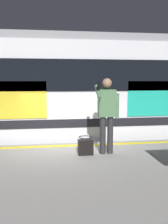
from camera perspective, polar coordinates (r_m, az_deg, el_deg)
The scene contains 8 objects.
ground_plane at distance 7.51m, azimuth -3.62°, elevation -15.42°, with size 23.55×23.55×0.00m, color #3D3D3F.
platform at distance 5.09m, azimuth -1.32°, elevation -19.88°, with size 14.69×4.82×1.14m, color gray.
safety_line at distance 6.86m, azimuth -3.49°, elevation -7.51°, with size 14.40×0.16×0.01m, color yellow.
track_rail_near at distance 8.54m, azimuth -4.26°, elevation -12.01°, with size 19.10×0.08×0.16m, color slate.
track_rail_far at distance 9.90m, azimuth -4.85°, elevation -9.28°, with size 19.10×0.08×0.16m, color slate.
train_carriage at distance 8.84m, azimuth -0.65°, elevation 5.26°, with size 11.25×3.04×4.10m.
passenger at distance 5.99m, azimuth 5.11°, elevation 0.57°, with size 0.57×0.55×1.78m.
handbag at distance 6.01m, azimuth 0.34°, elevation -7.71°, with size 0.35×0.32×0.43m.
Camera 1 is at (0.54, 6.91, 2.89)m, focal length 40.84 mm.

